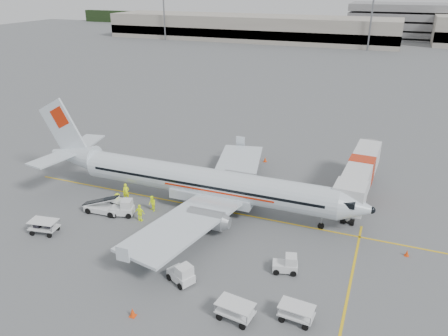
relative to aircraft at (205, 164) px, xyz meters
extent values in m
plane|color=#56595B|center=(1.29, -0.13, -4.80)|extent=(360.00, 360.00, 0.00)
cube|color=yellow|center=(1.29, -0.13, -4.79)|extent=(44.00, 0.20, 0.01)
cube|color=yellow|center=(15.29, -8.13, -4.79)|extent=(0.20, 20.00, 0.01)
cone|color=#EE400A|center=(19.28, -1.70, -4.50)|extent=(0.36, 0.36, 0.58)
cone|color=#EE400A|center=(2.22, 13.86, -4.47)|extent=(0.40, 0.40, 0.65)
cone|color=#EE400A|center=(1.67, -16.37, -4.44)|extent=(0.44, 0.44, 0.71)
imported|color=#DFF70F|center=(-8.41, -1.63, -3.86)|extent=(0.81, 0.70, 1.86)
imported|color=#DFF70F|center=(-4.64, -2.73, -3.97)|extent=(1.02, 0.97, 1.66)
imported|color=#DFF70F|center=(-8.27, -3.41, -3.99)|extent=(0.74, 1.12, 1.62)
imported|color=#DFF70F|center=(-4.71, -4.91, -3.91)|extent=(1.06, 0.49, 1.76)
camera|label=1|loc=(16.22, -36.08, 16.65)|focal=35.00mm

